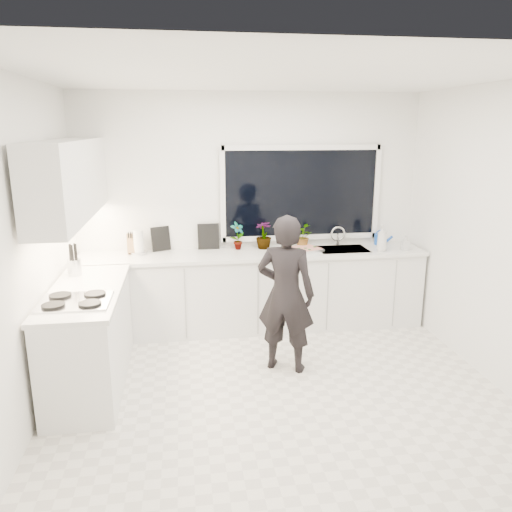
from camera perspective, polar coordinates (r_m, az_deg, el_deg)
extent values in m
cube|color=beige|center=(4.71, 2.40, -14.98)|extent=(4.00, 3.50, 0.02)
cube|color=white|center=(5.91, -0.64, 5.21)|extent=(4.00, 0.02, 2.70)
cube|color=white|center=(4.31, -24.64, 0.34)|extent=(0.02, 3.50, 2.70)
cube|color=white|center=(4.99, 25.89, 1.98)|extent=(0.02, 3.50, 2.70)
cube|color=white|center=(4.12, 2.82, 20.10)|extent=(4.00, 3.50, 0.02)
cube|color=black|center=(5.96, 5.16, 7.17)|extent=(1.80, 0.02, 1.00)
cube|color=white|center=(5.84, -0.21, -4.14)|extent=(3.92, 0.58, 0.88)
cube|color=white|center=(4.84, -18.46, -8.99)|extent=(0.58, 1.60, 0.88)
cube|color=silver|center=(5.70, -0.20, 0.22)|extent=(3.94, 0.62, 0.04)
cube|color=silver|center=(4.68, -18.91, -3.81)|extent=(0.62, 1.60, 0.04)
cube|color=white|center=(4.85, -20.52, 8.19)|extent=(0.34, 2.10, 0.70)
cube|color=silver|center=(5.95, 9.85, 0.32)|extent=(0.58, 0.42, 0.14)
cylinder|color=silver|center=(6.10, 9.34, 2.24)|extent=(0.03, 0.03, 0.22)
cube|color=black|center=(4.35, -20.00, -4.81)|extent=(0.56, 0.48, 0.03)
imported|color=black|center=(4.77, 3.40, -4.37)|extent=(0.66, 0.57, 1.53)
cube|color=#B6B7BB|center=(5.77, 5.24, 0.70)|extent=(0.51, 0.45, 0.03)
cube|color=red|center=(5.77, 5.25, 0.87)|extent=(0.46, 0.40, 0.01)
cylinder|color=#1348B7|center=(6.25, 14.00, 1.87)|extent=(0.18, 0.18, 0.13)
cylinder|color=silver|center=(5.74, -13.27, 1.47)|extent=(0.14, 0.14, 0.26)
cube|color=#976246|center=(5.79, -13.88, 1.34)|extent=(0.14, 0.11, 0.22)
cylinder|color=#B5B5B9|center=(5.11, -20.04, -1.22)|extent=(0.15, 0.15, 0.16)
cube|color=black|center=(5.85, -10.84, 1.96)|extent=(0.21, 0.11, 0.28)
cube|color=black|center=(5.85, -5.46, 2.25)|extent=(0.25, 0.02, 0.30)
imported|color=#26662D|center=(5.80, -2.12, 2.32)|extent=(0.21, 0.19, 0.33)
imported|color=#26662D|center=(5.84, 0.89, 2.41)|extent=(0.20, 0.20, 0.32)
imported|color=#26662D|center=(5.93, 5.23, 2.25)|extent=(0.22, 0.25, 0.26)
imported|color=#D8BF66|center=(5.91, 14.21, 1.99)|extent=(0.16, 0.16, 0.30)
imported|color=#D8BF66|center=(6.04, 16.70, 1.46)|extent=(0.08, 0.09, 0.17)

